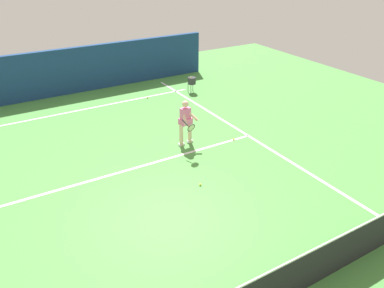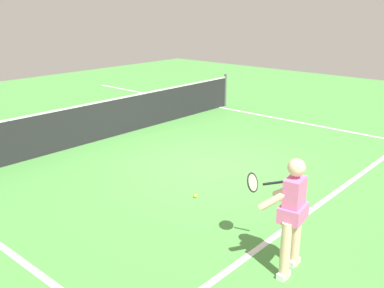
# 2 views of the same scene
# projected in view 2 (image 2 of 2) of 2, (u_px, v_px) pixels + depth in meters

# --- Properties ---
(ground_plane) EXTENTS (27.47, 27.47, 0.00)m
(ground_plane) POSITION_uv_depth(u_px,v_px,m) (206.00, 165.00, 9.46)
(ground_plane) COLOR #4C9342
(service_line_marking) EXTENTS (9.06, 0.10, 0.01)m
(service_line_marking) POSITION_uv_depth(u_px,v_px,m) (325.00, 200.00, 7.74)
(service_line_marking) COLOR white
(service_line_marking) RESTS_ON ground
(sideline_left_marking) EXTENTS (0.10, 19.13, 0.01)m
(sideline_left_marking) POSITION_uv_depth(u_px,v_px,m) (4.00, 248.00, 6.22)
(sideline_left_marking) COLOR white
(sideline_left_marking) RESTS_ON ground
(sideline_right_marking) EXTENTS (0.10, 19.13, 0.01)m
(sideline_right_marking) POSITION_uv_depth(u_px,v_px,m) (306.00, 124.00, 12.69)
(sideline_right_marking) COLOR white
(sideline_right_marking) RESTS_ON ground
(court_net) EXTENTS (9.74, 0.08, 1.08)m
(court_net) POSITION_uv_depth(u_px,v_px,m) (112.00, 118.00, 11.30)
(court_net) COLOR #4C4C51
(court_net) RESTS_ON ground
(tennis_player) EXTENTS (0.72, 1.01, 1.55)m
(tennis_player) POSITION_uv_depth(u_px,v_px,m) (291.00, 211.00, 5.46)
(tennis_player) COLOR beige
(tennis_player) RESTS_ON ground
(tennis_ball_near) EXTENTS (0.07, 0.07, 0.07)m
(tennis_ball_near) POSITION_uv_depth(u_px,v_px,m) (195.00, 196.00, 7.84)
(tennis_ball_near) COLOR #D1E533
(tennis_ball_near) RESTS_ON ground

